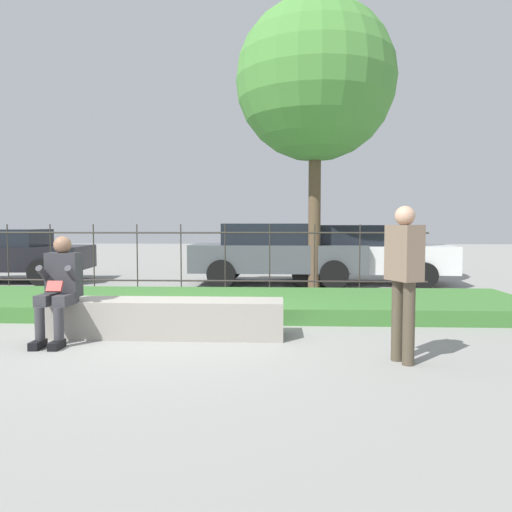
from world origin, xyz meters
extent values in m
plane|color=gray|center=(0.00, 0.00, 0.00)|extent=(60.00, 60.00, 0.00)
cube|color=gray|center=(0.10, 0.00, 0.23)|extent=(2.93, 0.59, 0.46)
cube|color=slate|center=(0.10, 0.00, 0.04)|extent=(2.81, 0.54, 0.08)
cube|color=black|center=(-1.22, -0.69, 0.04)|extent=(0.11, 0.26, 0.09)
cylinder|color=#38383D|center=(-1.22, -0.63, 0.28)|extent=(0.11, 0.11, 0.37)
cube|color=#38383D|center=(-1.22, -0.42, 0.52)|extent=(0.15, 0.42, 0.13)
cube|color=black|center=(-1.00, -0.69, 0.04)|extent=(0.11, 0.26, 0.09)
cylinder|color=#38383D|center=(-1.00, -0.63, 0.28)|extent=(0.11, 0.11, 0.37)
cube|color=#38383D|center=(-1.00, -0.42, 0.52)|extent=(0.15, 0.42, 0.13)
cube|color=#333338|center=(-1.11, -0.21, 0.79)|extent=(0.38, 0.24, 0.54)
sphere|color=#8C664C|center=(-1.11, -0.23, 1.16)|extent=(0.21, 0.21, 0.21)
cylinder|color=#333338|center=(-1.28, -0.37, 0.81)|extent=(0.08, 0.29, 0.24)
cylinder|color=#333338|center=(-0.94, -0.37, 0.81)|extent=(0.08, 0.29, 0.24)
cube|color=#B2332D|center=(-1.11, -0.47, 0.68)|extent=(0.18, 0.09, 0.13)
cube|color=#3D7533|center=(0.00, 1.92, 0.11)|extent=(10.84, 2.44, 0.23)
cylinder|color=#332D28|center=(0.00, 3.70, 0.28)|extent=(8.84, 0.03, 0.03)
cylinder|color=#332D28|center=(0.00, 3.70, 1.24)|extent=(8.84, 0.03, 0.03)
cylinder|color=#332D28|center=(-3.98, 3.70, 0.71)|extent=(0.02, 0.02, 1.41)
cylinder|color=#332D28|center=(-3.09, 3.70, 0.71)|extent=(0.02, 0.02, 1.41)
cylinder|color=#332D28|center=(-2.21, 3.70, 0.71)|extent=(0.02, 0.02, 1.41)
cylinder|color=#332D28|center=(-1.33, 3.70, 0.71)|extent=(0.02, 0.02, 1.41)
cylinder|color=#332D28|center=(-0.44, 3.70, 0.71)|extent=(0.02, 0.02, 1.41)
cylinder|color=#332D28|center=(0.44, 3.70, 0.71)|extent=(0.02, 0.02, 1.41)
cylinder|color=#332D28|center=(1.33, 3.70, 0.71)|extent=(0.02, 0.02, 1.41)
cylinder|color=#332D28|center=(2.21, 3.70, 0.71)|extent=(0.02, 0.02, 1.41)
cylinder|color=#332D28|center=(3.09, 3.70, 0.71)|extent=(0.02, 0.02, 1.41)
cylinder|color=#332D28|center=(3.98, 3.70, 0.71)|extent=(0.02, 0.02, 1.41)
cube|color=silver|center=(3.45, 5.80, 0.60)|extent=(4.28, 2.06, 0.62)
cube|color=black|center=(3.28, 5.81, 1.15)|extent=(2.40, 1.72, 0.47)
cylinder|color=black|center=(4.68, 4.84, 0.29)|extent=(0.60, 0.24, 0.58)
cylinder|color=black|center=(4.80, 6.58, 0.29)|extent=(0.60, 0.24, 0.58)
cylinder|color=black|center=(2.10, 5.02, 0.29)|extent=(0.60, 0.24, 0.58)
cylinder|color=black|center=(2.22, 6.76, 0.29)|extent=(0.60, 0.24, 0.58)
cube|color=#4C5156|center=(1.48, 5.63, 0.63)|extent=(4.01, 1.84, 0.63)
cube|color=black|center=(1.32, 5.63, 1.18)|extent=(2.21, 1.60, 0.48)
cylinder|color=black|center=(2.71, 4.73, 0.32)|extent=(0.63, 0.21, 0.63)
cylinder|color=black|center=(2.73, 6.49, 0.32)|extent=(0.63, 0.21, 0.63)
cylinder|color=black|center=(0.24, 4.77, 0.32)|extent=(0.63, 0.21, 0.63)
cylinder|color=black|center=(0.26, 6.52, 0.32)|extent=(0.63, 0.21, 0.63)
cube|color=black|center=(-5.23, 5.76, 0.59)|extent=(4.12, 2.03, 0.57)
cylinder|color=black|center=(-3.93, 5.00, 0.30)|extent=(0.62, 0.24, 0.61)
cylinder|color=black|center=(-4.06, 6.71, 0.30)|extent=(0.62, 0.24, 0.61)
cylinder|color=#4C4233|center=(2.80, -1.17, 0.42)|extent=(0.16, 0.16, 0.84)
cylinder|color=#4C4233|center=(2.73, -1.00, 0.42)|extent=(0.16, 0.16, 0.84)
cube|color=#7A6651|center=(2.76, -1.09, 1.12)|extent=(0.35, 0.42, 0.56)
sphere|color=tan|center=(2.76, -1.09, 1.49)|extent=(0.20, 0.20, 0.20)
cylinder|color=brown|center=(2.28, 4.83, 1.77)|extent=(0.27, 0.27, 3.55)
sphere|color=#4C8E3D|center=(2.28, 4.83, 4.49)|extent=(3.43, 3.43, 3.43)
camera|label=1|loc=(1.51, -6.14, 1.40)|focal=35.00mm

